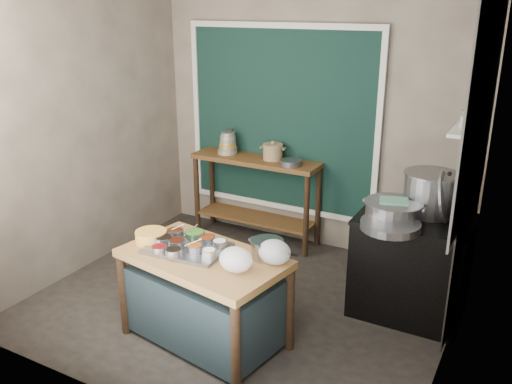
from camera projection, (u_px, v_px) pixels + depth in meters
The scene contains 30 objects.
floor at pixel (241, 302), 4.90m from camera, with size 3.50×3.00×0.02m, color #2A2520.
back_wall at pixel (312, 118), 5.68m from camera, with size 3.50×0.02×2.80m, color gray.
left_wall at pixel (82, 129), 5.23m from camera, with size 0.02×3.00×2.80m, color gray.
right_wall at pixel (466, 184), 3.64m from camera, with size 0.02×3.00×2.80m, color gray.
curtain_panel at pixel (280, 120), 5.82m from camera, with size 2.10×0.02×1.90m, color black.
curtain_frame at pixel (280, 121), 5.81m from camera, with size 2.22×0.03×2.02m, color beige, non-canonical shape.
tile_panel at pixel (482, 104), 3.95m from camera, with size 0.02×1.70×1.70m, color #B2B2AA.
soot_patch at pixel (465, 243), 4.42m from camera, with size 0.01×1.30×1.30m, color black.
wall_shelf at pixel (469, 128), 4.33m from camera, with size 0.22×0.70×0.03m, color beige.
prep_table at pixel (205, 299), 4.21m from camera, with size 1.25×0.72×0.75m, color #986637.
back_counter at pixel (256, 199), 6.05m from camera, with size 1.45×0.40×0.95m, color #553618.
stove_block at pixel (411, 267), 4.60m from camera, with size 0.90×0.68×0.85m, color black.
stove_top at pixel (416, 219), 4.45m from camera, with size 0.92×0.69×0.03m, color black.
condiment_tray at pixel (187, 248), 4.17m from camera, with size 0.60×0.43×0.03m, color gray.
condiment_bowls at pixel (186, 242), 4.18m from camera, with size 0.55×0.46×0.07m.
yellow_basin at pixel (151, 237), 4.29m from camera, with size 0.25×0.25×0.10m, color gold.
saucepan at pixel (267, 249), 4.03m from camera, with size 0.26×0.26×0.14m, color gray, non-canonical shape.
plastic_bag_a at pixel (236, 260), 3.81m from camera, with size 0.24×0.21×0.18m, color white.
plastic_bag_b at pixel (274, 252), 3.93m from camera, with size 0.24×0.21×0.18m, color white.
bowl_stack at pixel (228, 144), 6.04m from camera, with size 0.22×0.22×0.24m.
utensil_cup at pixel (229, 150), 6.05m from camera, with size 0.15×0.15×0.09m, color gray.
ceramic_crock at pixel (273, 153), 5.81m from camera, with size 0.23×0.23×0.15m, color #987E53, non-canonical shape.
wide_bowl at pixel (291, 163), 5.62m from camera, with size 0.23×0.23×0.06m, color gray.
stock_pot at pixel (430, 193), 4.48m from camera, with size 0.46×0.46×0.36m, color gray, non-canonical shape.
pot_lid at pixel (444, 197), 4.32m from camera, with size 0.42×0.42×0.02m, color gray.
steamer at pixel (393, 211), 4.39m from camera, with size 0.48×0.48×0.15m, color gray, non-canonical shape.
green_cloth at pixel (394, 201), 4.36m from camera, with size 0.23×0.17×0.02m, color #62A088.
shallow_pan at pixel (390, 225), 4.22m from camera, with size 0.47×0.47×0.06m, color gray.
shelf_bowl_stack at pixel (469, 120), 4.27m from camera, with size 0.17×0.17×0.13m.
shelf_bowl_green at pixel (472, 120), 4.45m from camera, with size 0.14×0.14×0.05m, color gray.
Camera 1 is at (2.17, -3.70, 2.56)m, focal length 38.00 mm.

